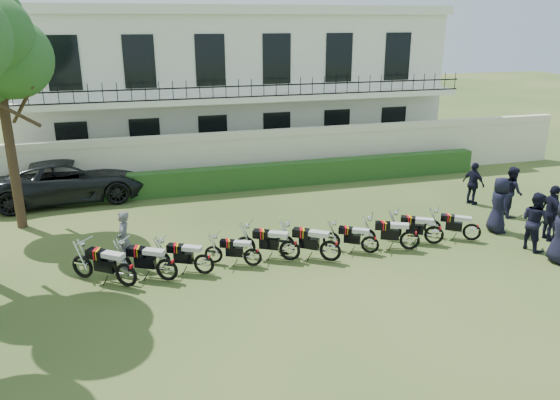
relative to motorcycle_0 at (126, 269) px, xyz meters
The scene contains 21 objects.
ground 5.69m from the motorcycle_0, ahead, with size 100.00×100.00×0.00m, color #2A431A.
perimeter_wall 10.30m from the motorcycle_0, 56.78° to the left, with size 30.00×0.35×2.30m.
hedge 10.24m from the motorcycle_0, 49.63° to the left, with size 18.00×0.60×1.00m, color #1B4217.
building 15.93m from the motorcycle_0, 68.85° to the left, with size 20.40×9.60×7.40m.
motorcycle_0 is the anchor object (origin of this frame).
motorcycle_1 1.07m from the motorcycle_0, ahead, with size 1.79×1.11×1.10m.
motorcycle_2 2.10m from the motorcycle_0, ahead, with size 1.70×0.96×1.02m.
motorcycle_3 3.53m from the motorcycle_0, ahead, with size 1.58×0.84×0.93m.
motorcycle_4 4.66m from the motorcycle_0, ahead, with size 1.78×1.07×1.09m.
motorcycle_5 5.77m from the motorcycle_0, ahead, with size 1.74×1.26×1.12m.
motorcycle_6 7.15m from the motorcycle_0, ahead, with size 1.52×1.00×0.95m.
motorcycle_7 8.42m from the motorcycle_0, ahead, with size 1.79×0.97×1.06m.
motorcycle_8 9.39m from the motorcycle_0, ahead, with size 1.68×1.07×1.04m.
motorcycle_9 10.71m from the motorcycle_0, ahead, with size 1.53×1.08×0.98m.
suv 8.53m from the motorcycle_0, 103.32° to the left, with size 2.72×5.90×1.64m, color black.
inspector 1.44m from the motorcycle_0, 90.13° to the left, with size 0.60×0.39×1.65m, color slate.
officer_1 12.16m from the motorcycle_0, ahead, with size 0.89×0.70×1.84m, color black.
officer_2 13.16m from the motorcycle_0, ahead, with size 1.08×0.45×1.84m, color black.
officer_3 12.04m from the motorcycle_0, ahead, with size 0.92×0.60×1.89m, color black.
officer_4 13.60m from the motorcycle_0, ahead, with size 0.89×0.69×1.83m, color black.
officer_5 13.39m from the motorcycle_0, 14.96° to the left, with size 0.96×0.40×1.64m, color black.
Camera 1 is at (-5.34, -14.28, 6.79)m, focal length 35.00 mm.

